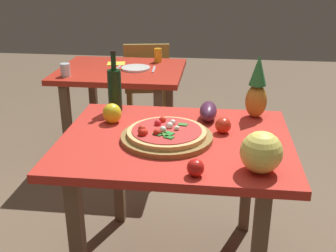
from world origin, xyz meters
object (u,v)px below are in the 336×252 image
(pizza, at_px, (166,132))
(drinking_glass_water, at_px, (65,70))
(eggplant, at_px, (208,111))
(dinner_plate, at_px, (136,68))
(dining_chair, at_px, (147,82))
(pizza_board, at_px, (167,137))
(tomato_beside_pepper, at_px, (196,168))
(pineapple_left, at_px, (257,90))
(knife_utensil, at_px, (154,69))
(melon, at_px, (261,152))
(bell_pepper, at_px, (112,114))
(napkin_folded, at_px, (116,64))
(background_table, at_px, (121,83))
(tomato_near_board, at_px, (223,125))
(fork_utensil, at_px, (118,68))
(display_table, at_px, (175,157))
(drinking_glass_juice, at_px, (158,55))
(wine_bottle, at_px, (115,89))

(pizza, height_order, drinking_glass_water, drinking_glass_water)
(eggplant, relative_size, dinner_plate, 0.91)
(dining_chair, distance_m, pizza_board, 1.98)
(tomato_beside_pepper, bearing_deg, pineapple_left, 68.03)
(tomato_beside_pepper, height_order, knife_utensil, tomato_beside_pepper)
(melon, relative_size, bell_pepper, 1.60)
(dining_chair, relative_size, pizza, 2.27)
(melon, distance_m, napkin_folded, 1.98)
(background_table, xyz_separation_m, eggplant, (0.70, -1.00, 0.16))
(tomato_near_board, relative_size, fork_utensil, 0.44)
(display_table, distance_m, pizza, 0.15)
(dinner_plate, xyz_separation_m, knife_utensil, (0.14, 0.00, -0.00))
(pizza, height_order, tomato_near_board, pizza)
(eggplant, bearing_deg, tomato_near_board, -66.31)
(melon, distance_m, drinking_glass_juice, 1.94)
(pizza, height_order, bell_pepper, bell_pepper)
(wine_bottle, distance_m, eggplant, 0.53)
(dinner_plate, xyz_separation_m, napkin_folded, (-0.19, 0.15, -0.01))
(dining_chair, xyz_separation_m, drinking_glass_juice, (0.16, -0.36, 0.33))
(tomato_near_board, relative_size, dinner_plate, 0.36)
(pizza, height_order, knife_utensil, pizza)
(drinking_glass_water, bearing_deg, tomato_beside_pepper, -53.54)
(display_table, bearing_deg, tomato_beside_pepper, -72.24)
(eggplant, relative_size, tomato_beside_pepper, 2.84)
(melon, height_order, bell_pepper, melon)
(bell_pepper, relative_size, tomato_beside_pepper, 1.52)
(eggplant, bearing_deg, dining_chair, 110.49)
(drinking_glass_juice, bearing_deg, wine_bottle, -93.55)
(dining_chair, height_order, tomato_near_board, dining_chair)
(display_table, bearing_deg, drinking_glass_water, 131.63)
(dinner_plate, bearing_deg, drinking_glass_water, -151.60)
(drinking_glass_water, xyz_separation_m, knife_utensil, (0.60, 0.25, -0.04))
(pizza_board, relative_size, fork_utensil, 2.41)
(bell_pepper, distance_m, knife_utensil, 1.10)
(display_table, bearing_deg, fork_utensil, 114.48)
(tomato_near_board, bearing_deg, fork_utensil, 124.23)
(pineapple_left, distance_m, eggplant, 0.28)
(wine_bottle, bearing_deg, dining_chair, 93.15)
(melon, height_order, fork_utensil, melon)
(dining_chair, xyz_separation_m, wine_bottle, (0.08, -1.54, 0.40))
(tomato_near_board, relative_size, knife_utensil, 0.44)
(pizza, distance_m, drinking_glass_juice, 1.57)
(melon, height_order, eggplant, melon)
(dinner_plate, height_order, napkin_folded, dinner_plate)
(eggplant, distance_m, tomato_beside_pepper, 0.63)
(background_table, distance_m, knife_utensil, 0.29)
(tomato_beside_pepper, distance_m, fork_utensil, 1.77)
(pizza, xyz_separation_m, wine_bottle, (-0.33, 0.37, 0.09))
(bell_pepper, bearing_deg, pizza_board, -31.68)
(dining_chair, height_order, drinking_glass_juice, drinking_glass_juice)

